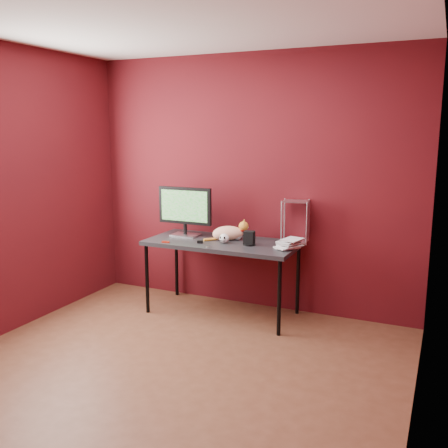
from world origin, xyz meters
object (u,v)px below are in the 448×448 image
at_px(cat, 229,233).
at_px(speaker, 249,239).
at_px(monitor, 185,209).
at_px(skull_mug, 224,238).
at_px(book_stack, 285,191).
at_px(desk, 222,246).

xyz_separation_m(cat, speaker, (0.27, -0.13, -0.01)).
height_order(monitor, skull_mug, monitor).
xyz_separation_m(cat, book_stack, (0.60, -0.06, 0.46)).
height_order(skull_mug, speaker, speaker).
height_order(monitor, book_stack, book_stack).
bearing_deg(desk, speaker, -8.77).
relative_size(cat, book_stack, 0.37).
relative_size(monitor, speaker, 4.32).
relative_size(cat, skull_mug, 4.10).
distance_m(speaker, book_stack, 0.57).
distance_m(desk, speaker, 0.33).
bearing_deg(desk, monitor, 172.91).
xyz_separation_m(desk, monitor, (-0.45, 0.06, 0.34)).
relative_size(skull_mug, speaker, 0.71).
distance_m(monitor, skull_mug, 0.57).
height_order(cat, skull_mug, cat).
bearing_deg(speaker, desk, 166.41).
distance_m(desk, cat, 0.15).
bearing_deg(speaker, book_stack, 6.90).
xyz_separation_m(skull_mug, book_stack, (0.58, 0.09, 0.48)).
relative_size(desk, skull_mug, 15.44).
height_order(skull_mug, book_stack, book_stack).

